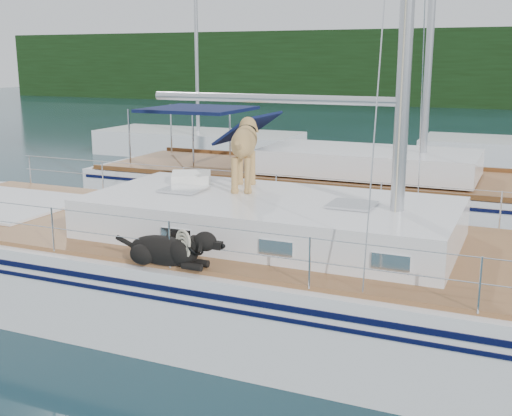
% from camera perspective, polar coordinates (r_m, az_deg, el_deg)
% --- Properties ---
extents(ground, '(120.00, 120.00, 0.00)m').
position_cam_1_polar(ground, '(9.94, -3.14, -8.99)').
color(ground, black).
rests_on(ground, ground).
extents(tree_line, '(90.00, 3.00, 6.00)m').
position_cam_1_polar(tree_line, '(53.38, 19.50, 11.64)').
color(tree_line, black).
rests_on(tree_line, ground).
extents(shore_bank, '(92.00, 1.00, 1.20)m').
position_cam_1_polar(shore_bank, '(54.66, 19.41, 9.14)').
color(shore_bank, '#595147').
rests_on(shore_bank, ground).
extents(main_sailboat, '(12.00, 3.80, 14.01)m').
position_cam_1_polar(main_sailboat, '(9.66, -2.71, -5.33)').
color(main_sailboat, white).
rests_on(main_sailboat, ground).
extents(neighbor_sailboat, '(11.00, 3.50, 13.30)m').
position_cam_1_polar(neighbor_sailboat, '(15.30, 5.92, 1.33)').
color(neighbor_sailboat, white).
rests_on(neighbor_sailboat, ground).
extents(bg_boat_west, '(8.00, 3.00, 11.65)m').
position_cam_1_polar(bg_boat_west, '(25.54, -5.14, 5.70)').
color(bg_boat_west, white).
rests_on(bg_boat_west, ground).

